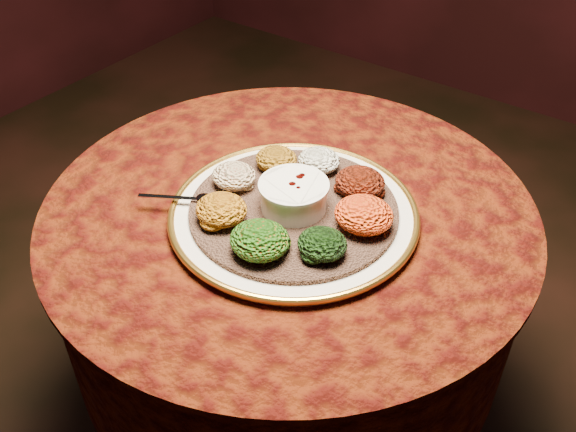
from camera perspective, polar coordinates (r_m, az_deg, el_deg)
The scene contains 13 objects.
table at distance 1.36m, azimuth 0.04°, elevation -4.90°, with size 0.96×0.96×0.73m.
platter at distance 1.20m, azimuth 0.50°, elevation 0.19°, with size 0.47×0.47×0.02m.
injera at distance 1.19m, azimuth 0.50°, elevation 0.60°, with size 0.39×0.39×0.01m, color brown.
stew_bowl at distance 1.17m, azimuth 0.51°, elevation 1.99°, with size 0.13×0.13×0.05m.
spoon at distance 1.21m, azimuth -7.80°, elevation 1.51°, with size 0.14×0.09×0.01m.
portion_ayib at distance 1.28m, azimuth 2.76°, elevation 4.96°, with size 0.09×0.08×0.04m, color white.
portion_kitfo at distance 1.22m, azimuth 6.42°, elevation 3.02°, with size 0.10×0.09×0.05m, color black.
portion_tikil at distance 1.14m, azimuth 6.75°, elevation 0.12°, with size 0.11×0.10×0.05m, color #C86F10.
portion_gomen at distance 1.08m, azimuth 3.07°, elevation -2.49°, with size 0.09×0.08×0.04m, color black.
portion_mixveg at distance 1.08m, azimuth -2.53°, elevation -2.16°, with size 0.10×0.10×0.05m, color #AF310B.
portion_kik at distance 1.16m, azimuth -5.95°, elevation 0.57°, with size 0.10×0.09×0.05m, color #B56E0F.
portion_timatim at distance 1.24m, azimuth -4.83°, elevation 3.57°, with size 0.09×0.08×0.04m, color maroon.
portion_shiro at distance 1.29m, azimuth -1.04°, elevation 5.10°, with size 0.08×0.08×0.04m, color #8A5710.
Camera 1 is at (0.57, -0.80, 1.50)m, focal length 40.00 mm.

